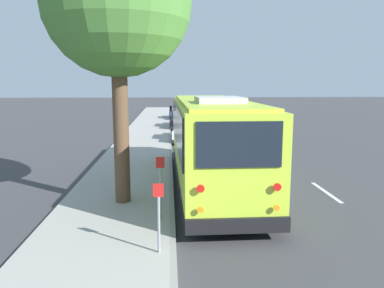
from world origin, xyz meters
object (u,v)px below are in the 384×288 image
(parked_sedan_white, at_px, (186,131))
(sign_post_near, at_px, (159,217))
(shuttle_bus, at_px, (212,138))
(sign_post_far, at_px, (161,188))
(parked_sedan_black, at_px, (182,120))
(parked_sedan_blue, at_px, (179,114))

(parked_sedan_white, height_order, sign_post_near, sign_post_near)
(shuttle_bus, xyz_separation_m, parked_sedan_white, (10.73, 0.40, -1.14))
(parked_sedan_white, distance_m, sign_post_near, 16.29)
(parked_sedan_white, bearing_deg, sign_post_far, 177.97)
(shuttle_bus, xyz_separation_m, sign_post_near, (-5.50, 1.73, -0.82))
(parked_sedan_black, relative_size, sign_post_near, 3.16)
(shuttle_bus, distance_m, parked_sedan_white, 10.80)
(parked_sedan_black, height_order, parked_sedan_blue, parked_sedan_black)
(parked_sedan_black, distance_m, parked_sedan_blue, 7.04)
(parked_sedan_black, bearing_deg, shuttle_bus, -174.49)
(shuttle_bus, bearing_deg, sign_post_far, 153.83)
(sign_post_far, bearing_deg, parked_sedan_blue, -2.63)
(parked_sedan_blue, distance_m, sign_post_far, 28.22)
(sign_post_far, bearing_deg, parked_sedan_white, -5.27)
(parked_sedan_blue, bearing_deg, parked_sedan_white, 175.43)
(parked_sedan_black, height_order, sign_post_far, sign_post_far)
(sign_post_far, bearing_deg, sign_post_near, 180.00)
(sign_post_near, height_order, sign_post_far, sign_post_far)
(shuttle_bus, relative_size, parked_sedan_blue, 2.10)
(sign_post_near, bearing_deg, shuttle_bus, -17.41)
(parked_sedan_white, bearing_deg, shuttle_bus, -174.61)
(shuttle_bus, relative_size, parked_sedan_black, 2.12)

